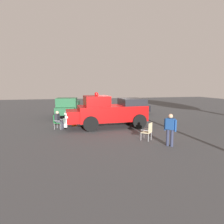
{
  "coord_description": "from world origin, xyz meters",
  "views": [
    {
      "loc": [
        -14.45,
        3.56,
        3.14
      ],
      "look_at": [
        -0.35,
        0.26,
        1.12
      ],
      "focal_mm": 31.82,
      "sensor_mm": 36.0,
      "label": 1
    }
  ],
  "objects_px": {
    "vintage_fire_truck": "(109,111)",
    "spectator_seated": "(59,119)",
    "spectator_standing": "(170,128)",
    "parked_pickup": "(68,107)",
    "lawn_chair_near_truck": "(57,121)",
    "lawn_chair_by_car": "(148,130)",
    "traffic_cone": "(74,122)",
    "lawn_chair_spare": "(102,108)",
    "classic_hot_rod": "(129,108)"
  },
  "relations": [
    {
      "from": "vintage_fire_truck",
      "to": "spectator_seated",
      "type": "xyz_separation_m",
      "value": [
        0.2,
        3.6,
        -0.5
      ]
    },
    {
      "from": "spectator_standing",
      "to": "vintage_fire_truck",
      "type": "bearing_deg",
      "value": 21.54
    },
    {
      "from": "parked_pickup",
      "to": "lawn_chair_near_truck",
      "type": "relative_size",
      "value": 4.92
    },
    {
      "from": "lawn_chair_by_car",
      "to": "spectator_seated",
      "type": "xyz_separation_m",
      "value": [
        4.18,
        4.99,
        0.11
      ]
    },
    {
      "from": "parked_pickup",
      "to": "traffic_cone",
      "type": "relative_size",
      "value": 7.9
    },
    {
      "from": "lawn_chair_spare",
      "to": "vintage_fire_truck",
      "type": "bearing_deg",
      "value": 174.55
    },
    {
      "from": "classic_hot_rod",
      "to": "lawn_chair_spare",
      "type": "bearing_deg",
      "value": 63.27
    },
    {
      "from": "spectator_seated",
      "to": "spectator_standing",
      "type": "bearing_deg",
      "value": -133.66
    },
    {
      "from": "lawn_chair_near_truck",
      "to": "lawn_chair_by_car",
      "type": "xyz_separation_m",
      "value": [
        -4.24,
        -5.11,
        0.0
      ]
    },
    {
      "from": "classic_hot_rod",
      "to": "spectator_seated",
      "type": "height_order",
      "value": "classic_hot_rod"
    },
    {
      "from": "spectator_seated",
      "to": "vintage_fire_truck",
      "type": "bearing_deg",
      "value": -93.25
    },
    {
      "from": "lawn_chair_spare",
      "to": "spectator_standing",
      "type": "distance_m",
      "value": 11.93
    },
    {
      "from": "classic_hot_rod",
      "to": "parked_pickup",
      "type": "distance_m",
      "value": 6.15
    },
    {
      "from": "lawn_chair_near_truck",
      "to": "vintage_fire_truck",
      "type": "bearing_deg",
      "value": -94.02
    },
    {
      "from": "lawn_chair_spare",
      "to": "spectator_standing",
      "type": "bearing_deg",
      "value": -173.19
    },
    {
      "from": "vintage_fire_truck",
      "to": "lawn_chair_by_car",
      "type": "relative_size",
      "value": 5.9
    },
    {
      "from": "traffic_cone",
      "to": "lawn_chair_spare",
      "type": "bearing_deg",
      "value": -29.04
    },
    {
      "from": "lawn_chair_spare",
      "to": "classic_hot_rod",
      "type": "bearing_deg",
      "value": -116.73
    },
    {
      "from": "parked_pickup",
      "to": "lawn_chair_by_car",
      "type": "bearing_deg",
      "value": -155.82
    },
    {
      "from": "vintage_fire_truck",
      "to": "lawn_chair_near_truck",
      "type": "distance_m",
      "value": 3.78
    },
    {
      "from": "spectator_seated",
      "to": "spectator_standing",
      "type": "height_order",
      "value": "spectator_standing"
    },
    {
      "from": "parked_pickup",
      "to": "traffic_cone",
      "type": "distance_m",
      "value": 4.49
    },
    {
      "from": "vintage_fire_truck",
      "to": "traffic_cone",
      "type": "height_order",
      "value": "vintage_fire_truck"
    },
    {
      "from": "lawn_chair_by_car",
      "to": "traffic_cone",
      "type": "bearing_deg",
      "value": 37.59
    },
    {
      "from": "spectator_standing",
      "to": "traffic_cone",
      "type": "distance_m",
      "value": 7.73
    },
    {
      "from": "lawn_chair_by_car",
      "to": "vintage_fire_truck",
      "type": "bearing_deg",
      "value": 19.27
    },
    {
      "from": "classic_hot_rod",
      "to": "vintage_fire_truck",
      "type": "bearing_deg",
      "value": 148.24
    },
    {
      "from": "lawn_chair_spare",
      "to": "spectator_seated",
      "type": "height_order",
      "value": "spectator_seated"
    },
    {
      "from": "vintage_fire_truck",
      "to": "spectator_standing",
      "type": "xyz_separation_m",
      "value": [
        -5.19,
        -2.05,
        -0.23
      ]
    },
    {
      "from": "lawn_chair_by_car",
      "to": "spectator_seated",
      "type": "relative_size",
      "value": 0.79
    },
    {
      "from": "vintage_fire_truck",
      "to": "lawn_chair_near_truck",
      "type": "xyz_separation_m",
      "value": [
        0.26,
        3.72,
        -0.61
      ]
    },
    {
      "from": "lawn_chair_spare",
      "to": "spectator_seated",
      "type": "relative_size",
      "value": 0.79
    },
    {
      "from": "vintage_fire_truck",
      "to": "classic_hot_rod",
      "type": "relative_size",
      "value": 1.28
    },
    {
      "from": "lawn_chair_by_car",
      "to": "traffic_cone",
      "type": "xyz_separation_m",
      "value": [
        5.03,
        3.87,
        -0.28
      ]
    },
    {
      "from": "lawn_chair_by_car",
      "to": "spectator_standing",
      "type": "relative_size",
      "value": 0.61
    },
    {
      "from": "lawn_chair_by_car",
      "to": "traffic_cone",
      "type": "height_order",
      "value": "lawn_chair_by_car"
    },
    {
      "from": "lawn_chair_by_car",
      "to": "spectator_standing",
      "type": "bearing_deg",
      "value": -151.49
    },
    {
      "from": "vintage_fire_truck",
      "to": "traffic_cone",
      "type": "xyz_separation_m",
      "value": [
        1.05,
        2.48,
        -0.89
      ]
    },
    {
      "from": "vintage_fire_truck",
      "to": "parked_pickup",
      "type": "relative_size",
      "value": 1.2
    },
    {
      "from": "parked_pickup",
      "to": "lawn_chair_by_car",
      "type": "height_order",
      "value": "parked_pickup"
    },
    {
      "from": "spectator_seated",
      "to": "spectator_standing",
      "type": "xyz_separation_m",
      "value": [
        -5.39,
        -5.65,
        0.27
      ]
    },
    {
      "from": "classic_hot_rod",
      "to": "lawn_chair_near_truck",
      "type": "height_order",
      "value": "classic_hot_rod"
    },
    {
      "from": "vintage_fire_truck",
      "to": "lawn_chair_by_car",
      "type": "height_order",
      "value": "vintage_fire_truck"
    },
    {
      "from": "classic_hot_rod",
      "to": "spectator_seated",
      "type": "relative_size",
      "value": 3.66
    },
    {
      "from": "lawn_chair_by_car",
      "to": "classic_hot_rod",
      "type": "bearing_deg",
      "value": -11.55
    },
    {
      "from": "spectator_standing",
      "to": "lawn_chair_spare",
      "type": "bearing_deg",
      "value": 6.81
    },
    {
      "from": "vintage_fire_truck",
      "to": "parked_pickup",
      "type": "height_order",
      "value": "vintage_fire_truck"
    },
    {
      "from": "parked_pickup",
      "to": "traffic_cone",
      "type": "height_order",
      "value": "parked_pickup"
    },
    {
      "from": "parked_pickup",
      "to": "lawn_chair_spare",
      "type": "bearing_deg",
      "value": -71.31
    },
    {
      "from": "lawn_chair_spare",
      "to": "lawn_chair_near_truck",
      "type": "bearing_deg",
      "value": 145.72
    }
  ]
}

